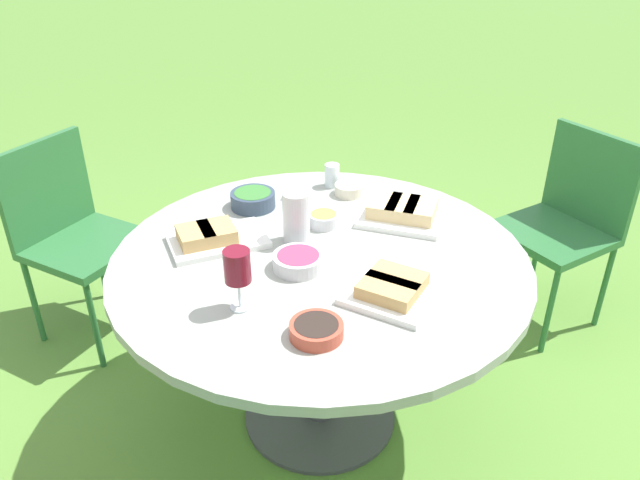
# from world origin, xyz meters

# --- Properties ---
(ground_plane) EXTENTS (40.00, 40.00, 0.00)m
(ground_plane) POSITION_xyz_m (0.00, 0.00, 0.00)
(ground_plane) COLOR #5B8C38
(dining_table) EXTENTS (1.39, 1.39, 0.73)m
(dining_table) POSITION_xyz_m (0.00, 0.00, 0.63)
(dining_table) COLOR #4C4C51
(dining_table) RESTS_ON ground_plane
(chair_near_left) EXTENTS (0.58, 0.59, 0.89)m
(chair_near_left) POSITION_xyz_m (1.07, -0.61, 0.52)
(chair_near_left) COLOR #2D6B38
(chair_near_left) RESTS_ON ground_plane
(chair_far_back) EXTENTS (0.59, 0.59, 0.89)m
(chair_far_back) POSITION_xyz_m (-1.12, -0.67, 0.52)
(chair_far_back) COLOR #2D6B38
(chair_far_back) RESTS_ON ground_plane
(water_pitcher) EXTENTS (0.10, 0.09, 0.18)m
(water_pitcher) POSITION_xyz_m (0.08, -0.10, 0.82)
(water_pitcher) COLOR silver
(water_pitcher) RESTS_ON dining_table
(wine_glass) EXTENTS (0.08, 0.08, 0.19)m
(wine_glass) POSITION_xyz_m (0.24, 0.29, 0.87)
(wine_glass) COLOR silver
(wine_glass) RESTS_ON dining_table
(platter_bread_main) EXTENTS (0.36, 0.33, 0.07)m
(platter_bread_main) POSITION_xyz_m (-0.31, -0.25, 0.76)
(platter_bread_main) COLOR white
(platter_bread_main) RESTS_ON dining_table
(platter_charcuterie) EXTENTS (0.38, 0.41, 0.06)m
(platter_charcuterie) POSITION_xyz_m (-0.22, 0.22, 0.76)
(platter_charcuterie) COLOR white
(platter_charcuterie) RESTS_ON dining_table
(platter_sandwich_side) EXTENTS (0.38, 0.31, 0.07)m
(platter_sandwich_side) POSITION_xyz_m (0.37, -0.08, 0.76)
(platter_sandwich_side) COLOR white
(platter_sandwich_side) RESTS_ON dining_table
(bowl_fries) EXTENTS (0.11, 0.11, 0.05)m
(bowl_fries) POSITION_xyz_m (-0.02, -0.21, 0.76)
(bowl_fries) COLOR silver
(bowl_fries) RESTS_ON dining_table
(bowl_salad) EXTENTS (0.17, 0.17, 0.06)m
(bowl_salad) POSITION_xyz_m (0.25, -0.36, 0.77)
(bowl_salad) COLOR #334256
(bowl_salad) RESTS_ON dining_table
(bowl_olives) EXTENTS (0.15, 0.15, 0.04)m
(bowl_olives) POSITION_xyz_m (0.02, 0.43, 0.76)
(bowl_olives) COLOR #B74733
(bowl_olives) RESTS_ON dining_table
(bowl_dip_red) EXTENTS (0.17, 0.17, 0.05)m
(bowl_dip_red) POSITION_xyz_m (0.07, 0.08, 0.76)
(bowl_dip_red) COLOR silver
(bowl_dip_red) RESTS_ON dining_table
(bowl_dip_cream) EXTENTS (0.11, 0.11, 0.04)m
(bowl_dip_cream) POSITION_xyz_m (-0.12, -0.47, 0.76)
(bowl_dip_cream) COLOR beige
(bowl_dip_cream) RESTS_ON dining_table
(cup_water_near) EXTENTS (0.06, 0.06, 0.09)m
(cup_water_near) POSITION_xyz_m (-0.06, -0.55, 0.78)
(cup_water_near) COLOR silver
(cup_water_near) RESTS_ON dining_table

